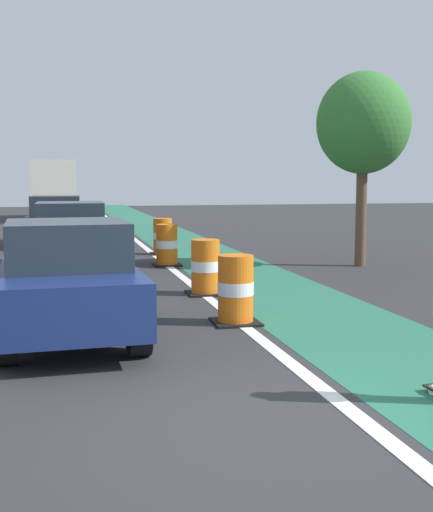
{
  "coord_description": "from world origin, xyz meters",
  "views": [
    {
      "loc": [
        -1.85,
        -5.74,
        2.29
      ],
      "look_at": [
        0.49,
        4.09,
        1.1
      ],
      "focal_mm": 46.45,
      "sensor_mm": 36.0,
      "label": 1
    }
  ],
  "objects_px": {
    "traffic_barrel_front": "(236,290)",
    "parked_sedan_second": "(71,236)",
    "traffic_barrel_back": "(167,245)",
    "street_tree_sidewalk": "(363,124)",
    "parked_sedan_third": "(56,221)",
    "traffic_barrel_mid": "(205,268)",
    "parked_sedan_nearest": "(68,281)",
    "traffic_barrel_far": "(163,237)",
    "delivery_truck_down_block": "(55,186)"
  },
  "relations": [
    {
      "from": "traffic_barrel_front",
      "to": "traffic_barrel_back",
      "type": "relative_size",
      "value": 1.0
    },
    {
      "from": "parked_sedan_second",
      "to": "street_tree_sidewalk",
      "type": "relative_size",
      "value": 0.83
    },
    {
      "from": "traffic_barrel_front",
      "to": "parked_sedan_nearest",
      "type": "bearing_deg",
      "value": -171.39
    },
    {
      "from": "parked_sedan_third",
      "to": "traffic_barrel_mid",
      "type": "relative_size",
      "value": 3.83
    },
    {
      "from": "parked_sedan_second",
      "to": "parked_sedan_nearest",
      "type": "bearing_deg",
      "value": -91.4
    },
    {
      "from": "parked_sedan_nearest",
      "to": "traffic_barrel_front",
      "type": "distance_m",
      "value": 2.64
    },
    {
      "from": "traffic_barrel_mid",
      "to": "traffic_barrel_back",
      "type": "xyz_separation_m",
      "value": [
        -0.05,
        4.49,
        0.0
      ]
    },
    {
      "from": "parked_sedan_nearest",
      "to": "traffic_barrel_mid",
      "type": "distance_m",
      "value": 4.13
    },
    {
      "from": "traffic_barrel_far",
      "to": "parked_sedan_second",
      "type": "bearing_deg",
      "value": -135.55
    },
    {
      "from": "traffic_barrel_mid",
      "to": "traffic_barrel_far",
      "type": "xyz_separation_m",
      "value": [
        0.24,
        7.06,
        0.0
      ]
    },
    {
      "from": "parked_sedan_third",
      "to": "traffic_barrel_back",
      "type": "xyz_separation_m",
      "value": [
        2.84,
        -6.35,
        -0.3
      ]
    },
    {
      "from": "traffic_barrel_front",
      "to": "parked_sedan_second",
      "type": "bearing_deg",
      "value": 108.82
    },
    {
      "from": "traffic_barrel_front",
      "to": "street_tree_sidewalk",
      "type": "relative_size",
      "value": 0.22
    },
    {
      "from": "traffic_barrel_back",
      "to": "traffic_barrel_far",
      "type": "xyz_separation_m",
      "value": [
        0.28,
        2.56,
        0.0
      ]
    },
    {
      "from": "traffic_barrel_back",
      "to": "delivery_truck_down_block",
      "type": "bearing_deg",
      "value": 97.97
    },
    {
      "from": "traffic_barrel_back",
      "to": "delivery_truck_down_block",
      "type": "relative_size",
      "value": 0.14
    },
    {
      "from": "delivery_truck_down_block",
      "to": "street_tree_sidewalk",
      "type": "height_order",
      "value": "street_tree_sidewalk"
    },
    {
      "from": "parked_sedan_nearest",
      "to": "parked_sedan_third",
      "type": "xyz_separation_m",
      "value": [
        -0.19,
        13.95,
        0.0
      ]
    },
    {
      "from": "traffic_barrel_mid",
      "to": "traffic_barrel_far",
      "type": "relative_size",
      "value": 1.0
    },
    {
      "from": "traffic_barrel_front",
      "to": "traffic_barrel_back",
      "type": "bearing_deg",
      "value": 89.49
    },
    {
      "from": "parked_sedan_third",
      "to": "traffic_barrel_front",
      "type": "bearing_deg",
      "value": -78.43
    },
    {
      "from": "street_tree_sidewalk",
      "to": "traffic_barrel_mid",
      "type": "bearing_deg",
      "value": -146.57
    },
    {
      "from": "traffic_barrel_mid",
      "to": "traffic_barrel_far",
      "type": "distance_m",
      "value": 7.06
    },
    {
      "from": "parked_sedan_third",
      "to": "street_tree_sidewalk",
      "type": "xyz_separation_m",
      "value": [
        7.75,
        -7.63,
        2.83
      ]
    },
    {
      "from": "parked_sedan_third",
      "to": "traffic_barrel_mid",
      "type": "height_order",
      "value": "parked_sedan_third"
    },
    {
      "from": "traffic_barrel_back",
      "to": "street_tree_sidewalk",
      "type": "distance_m",
      "value": 5.96
    },
    {
      "from": "parked_sedan_third",
      "to": "delivery_truck_down_block",
      "type": "bearing_deg",
      "value": 90.36
    },
    {
      "from": "traffic_barrel_mid",
      "to": "traffic_barrel_far",
      "type": "bearing_deg",
      "value": 88.07
    },
    {
      "from": "parked_sedan_second",
      "to": "parked_sedan_third",
      "type": "height_order",
      "value": "same"
    },
    {
      "from": "traffic_barrel_back",
      "to": "traffic_barrel_front",
      "type": "bearing_deg",
      "value": -90.51
    },
    {
      "from": "traffic_barrel_back",
      "to": "street_tree_sidewalk",
      "type": "bearing_deg",
      "value": -14.65
    },
    {
      "from": "traffic_barrel_mid",
      "to": "traffic_barrel_front",
      "type": "bearing_deg",
      "value": -92.32
    },
    {
      "from": "traffic_barrel_far",
      "to": "street_tree_sidewalk",
      "type": "height_order",
      "value": "street_tree_sidewalk"
    },
    {
      "from": "delivery_truck_down_block",
      "to": "street_tree_sidewalk",
      "type": "relative_size",
      "value": 1.52
    },
    {
      "from": "parked_sedan_second",
      "to": "traffic_barrel_front",
      "type": "distance_m",
      "value": 7.47
    },
    {
      "from": "traffic_barrel_mid",
      "to": "delivery_truck_down_block",
      "type": "relative_size",
      "value": 0.14
    },
    {
      "from": "parked_sedan_second",
      "to": "traffic_barrel_far",
      "type": "xyz_separation_m",
      "value": [
        2.76,
        2.7,
        -0.3
      ]
    },
    {
      "from": "street_tree_sidewalk",
      "to": "traffic_barrel_back",
      "type": "bearing_deg",
      "value": 165.35
    },
    {
      "from": "traffic_barrel_front",
      "to": "traffic_barrel_back",
      "type": "xyz_separation_m",
      "value": [
        0.06,
        7.21,
        0.0
      ]
    },
    {
      "from": "traffic_barrel_front",
      "to": "street_tree_sidewalk",
      "type": "height_order",
      "value": "street_tree_sidewalk"
    },
    {
      "from": "traffic_barrel_far",
      "to": "street_tree_sidewalk",
      "type": "distance_m",
      "value": 6.78
    },
    {
      "from": "parked_sedan_third",
      "to": "traffic_barrel_back",
      "type": "height_order",
      "value": "parked_sedan_third"
    },
    {
      "from": "parked_sedan_second",
      "to": "parked_sedan_third",
      "type": "distance_m",
      "value": 6.5
    },
    {
      "from": "traffic_barrel_far",
      "to": "street_tree_sidewalk",
      "type": "relative_size",
      "value": 0.22
    },
    {
      "from": "parked_sedan_nearest",
      "to": "parked_sedan_third",
      "type": "relative_size",
      "value": 1.0
    },
    {
      "from": "traffic_barrel_mid",
      "to": "street_tree_sidewalk",
      "type": "height_order",
      "value": "street_tree_sidewalk"
    },
    {
      "from": "parked_sedan_nearest",
      "to": "traffic_barrel_front",
      "type": "relative_size",
      "value": 3.82
    },
    {
      "from": "traffic_barrel_far",
      "to": "delivery_truck_down_block",
      "type": "height_order",
      "value": "delivery_truck_down_block"
    },
    {
      "from": "traffic_barrel_mid",
      "to": "traffic_barrel_back",
      "type": "bearing_deg",
      "value": 90.58
    },
    {
      "from": "parked_sedan_nearest",
      "to": "parked_sedan_third",
      "type": "height_order",
      "value": "same"
    }
  ]
}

